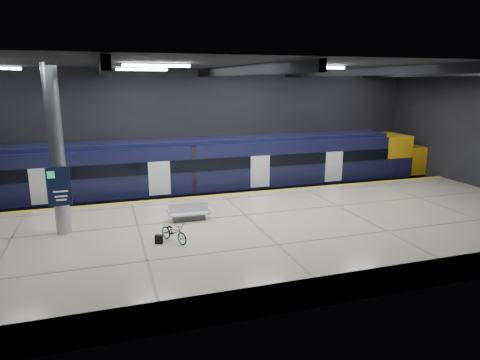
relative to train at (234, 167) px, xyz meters
name	(u,v)px	position (x,y,z in m)	size (l,w,h in m)	color
ground	(239,230)	(-1.46, -5.50, -2.06)	(30.00, 30.00, 0.00)	black
room_shell	(239,115)	(-1.46, -5.49, 3.66)	(30.10, 16.10, 8.05)	black
platform	(256,236)	(-1.46, -8.00, -1.51)	(30.00, 11.00, 1.10)	beige
safety_strip	(224,195)	(-1.46, -2.75, -0.95)	(30.00, 0.40, 0.01)	yellow
rails	(212,200)	(-1.46, 0.00, -1.98)	(30.00, 1.52, 0.16)	gray
train	(234,167)	(0.00, 0.00, 0.00)	(29.40, 2.84, 3.79)	black
bench	(189,214)	(-4.17, -6.47, -0.67)	(1.89, 0.84, 0.82)	#595B60
bicycle	(174,232)	(-5.24, -8.95, -0.56)	(0.53, 1.52, 0.80)	#99999E
pannier_bag	(159,239)	(-5.84, -8.95, -0.78)	(0.30, 0.18, 0.35)	black
info_column	(57,154)	(-9.46, -6.52, 2.40)	(0.90, 0.78, 6.90)	#9EA0A5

